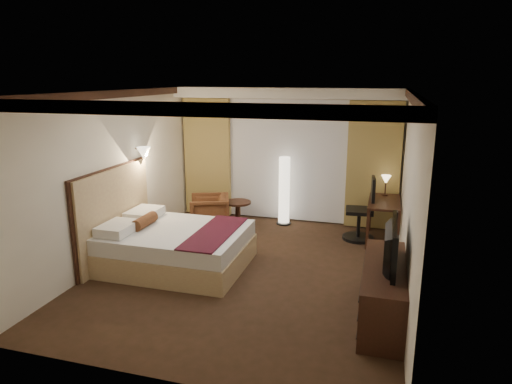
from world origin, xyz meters
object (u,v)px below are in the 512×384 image
(side_table, at_px, (238,215))
(dresser, at_px, (383,291))
(armchair, at_px, (210,211))
(desk, at_px, (383,221))
(floor_lamp, at_px, (284,191))
(bed, at_px, (177,247))
(television, at_px, (384,240))
(office_chair, at_px, (359,208))

(side_table, height_order, dresser, dresser)
(side_table, relative_size, dresser, 0.32)
(armchair, height_order, side_table, armchair)
(desk, xyz_separation_m, dresser, (0.05, -2.82, -0.03))
(floor_lamp, distance_m, dresser, 3.84)
(bed, xyz_separation_m, television, (3.10, -0.74, 0.70))
(bed, bearing_deg, desk, 34.08)
(bed, relative_size, dresser, 1.19)
(armchair, bearing_deg, television, 31.46)
(side_table, xyz_separation_m, dresser, (2.77, -2.71, 0.07))
(bed, relative_size, armchair, 2.83)
(office_chair, bearing_deg, bed, -147.46)
(office_chair, relative_size, dresser, 0.66)
(armchair, xyz_separation_m, office_chair, (2.82, 0.24, 0.21))
(dresser, bearing_deg, television, 180.00)
(desk, distance_m, office_chair, 0.48)
(desk, distance_m, television, 2.89)
(office_chair, bearing_deg, floor_lamp, 156.85)
(office_chair, bearing_deg, side_table, 176.73)
(bed, distance_m, television, 3.26)
(floor_lamp, bearing_deg, office_chair, -18.23)
(armchair, distance_m, dresser, 4.16)
(armchair, bearing_deg, bed, -15.34)
(bed, xyz_separation_m, desk, (3.08, 2.08, 0.06))
(bed, relative_size, television, 1.92)
(floor_lamp, xyz_separation_m, dresser, (1.99, -3.27, -0.35))
(armchair, xyz_separation_m, television, (3.27, -2.54, 0.64))
(floor_lamp, distance_m, desk, 2.01)
(bed, height_order, side_table, bed)
(side_table, distance_m, office_chair, 2.32)
(floor_lamp, bearing_deg, television, -59.12)
(bed, distance_m, dresser, 3.22)
(side_table, bearing_deg, television, -44.61)
(armchair, bearing_deg, side_table, 87.26)
(side_table, bearing_deg, floor_lamp, 35.57)
(bed, bearing_deg, office_chair, 37.47)
(desk, height_order, office_chair, office_chair)
(floor_lamp, height_order, dresser, floor_lamp)
(bed, height_order, office_chair, office_chair)
(desk, relative_size, television, 1.02)
(desk, bearing_deg, bed, -145.92)
(office_chair, bearing_deg, television, -85.77)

